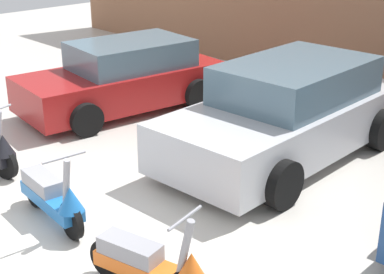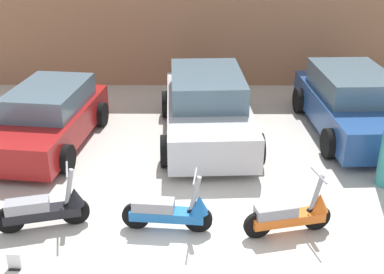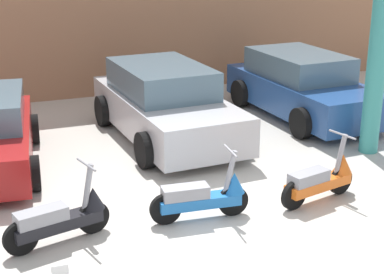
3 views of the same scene
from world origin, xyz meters
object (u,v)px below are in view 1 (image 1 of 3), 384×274
scooter_front_right (53,196)px  scooter_front_center (153,265)px  car_rear_center (287,113)px  car_rear_left (124,78)px

scooter_front_right → scooter_front_center: bearing=3.1°
car_rear_center → scooter_front_right: bearing=-13.1°
scooter_front_center → car_rear_center: 3.92m
scooter_front_right → scooter_front_center: 1.91m
scooter_front_center → car_rear_center: (-1.26, 3.70, 0.34)m
scooter_front_center → car_rear_center: car_rear_center is taller
scooter_front_center → car_rear_left: size_ratio=0.36×
car_rear_left → car_rear_center: bearing=103.5°
scooter_front_right → car_rear_center: 3.71m
scooter_front_center → car_rear_left: 5.76m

